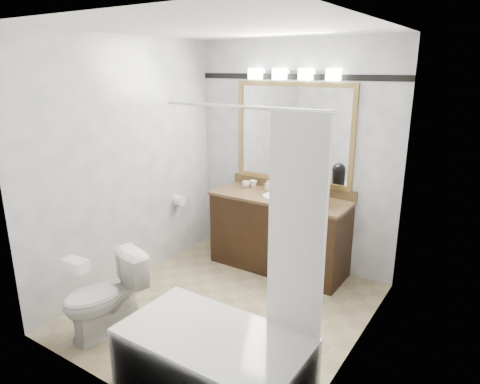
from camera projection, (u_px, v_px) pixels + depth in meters
name	position (u px, v px, depth m)	size (l,w,h in m)	color
room	(226.00, 181.00, 3.71)	(2.42, 2.62, 2.52)	tan
vanity	(279.00, 231.00, 4.75)	(1.53, 0.58, 0.97)	black
mirror	(293.00, 134.00, 4.67)	(1.40, 0.04, 1.10)	#9D7F47
vanity_light_bar	(293.00, 74.00, 4.45)	(1.02, 0.14, 0.12)	silver
accent_stripe	(295.00, 77.00, 4.51)	(2.40, 0.01, 0.06)	black
bathtub	(218.00, 355.00, 2.97)	(1.30, 0.75, 1.96)	white
tp_roll	(179.00, 200.00, 5.00)	(0.12, 0.12, 0.11)	white
toilet	(105.00, 296.00, 3.59)	(0.39, 0.68, 0.70)	white
tissue_box	(75.00, 265.00, 3.29)	(0.21, 0.11, 0.09)	white
coffee_maker	(321.00, 187.00, 4.36)	(0.17, 0.22, 0.33)	black
cup_left	(246.00, 184.00, 4.99)	(0.09, 0.09, 0.07)	white
cup_right	(253.00, 184.00, 4.99)	(0.08, 0.08, 0.08)	white
soap_bottle_a	(268.00, 185.00, 4.88)	(0.05, 0.05, 0.11)	white
soap_bottle_b	(298.00, 191.00, 4.70)	(0.06, 0.06, 0.08)	white
soap_bar	(283.00, 192.00, 4.74)	(0.09, 0.05, 0.03)	beige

